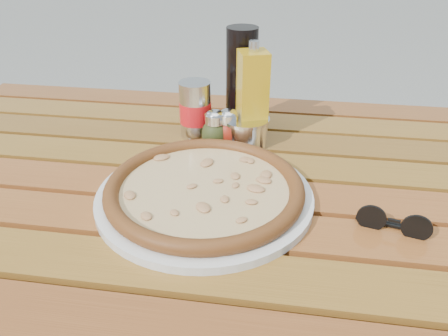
# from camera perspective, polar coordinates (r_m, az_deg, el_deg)

# --- Properties ---
(table) EXTENTS (1.40, 0.90, 0.75)m
(table) POSITION_cam_1_polar(r_m,az_deg,el_deg) (0.81, -0.22, -7.23)
(table) COLOR #3A210D
(table) RESTS_ON ground
(plate) EXTENTS (0.48, 0.48, 0.01)m
(plate) POSITION_cam_1_polar(r_m,az_deg,el_deg) (0.73, -2.53, -3.68)
(plate) COLOR silver
(plate) RESTS_ON table
(pizza) EXTENTS (0.41, 0.41, 0.03)m
(pizza) POSITION_cam_1_polar(r_m,az_deg,el_deg) (0.72, -2.56, -2.64)
(pizza) COLOR beige
(pizza) RESTS_ON plate
(pepper_shaker) EXTENTS (0.06, 0.06, 0.08)m
(pepper_shaker) POSITION_cam_1_polar(r_m,az_deg,el_deg) (0.89, 0.58, 5.12)
(pepper_shaker) COLOR #A52512
(pepper_shaker) RESTS_ON table
(oregano_shaker) EXTENTS (0.06, 0.06, 0.08)m
(oregano_shaker) POSITION_cam_1_polar(r_m,az_deg,el_deg) (0.88, -1.20, 5.00)
(oregano_shaker) COLOR #384019
(oregano_shaker) RESTS_ON table
(dark_bottle) EXTENTS (0.07, 0.07, 0.22)m
(dark_bottle) POSITION_cam_1_polar(r_m,az_deg,el_deg) (0.94, 2.30, 11.39)
(dark_bottle) COLOR black
(dark_bottle) RESTS_ON table
(soda_can) EXTENTS (0.07, 0.07, 0.12)m
(soda_can) POSITION_cam_1_polar(r_m,az_deg,el_deg) (0.92, -3.75, 7.53)
(soda_can) COLOR silver
(soda_can) RESTS_ON table
(olive_oil_cruet) EXTENTS (0.07, 0.07, 0.21)m
(olive_oil_cruet) POSITION_cam_1_polar(r_m,az_deg,el_deg) (0.89, 3.71, 9.12)
(olive_oil_cruet) COLOR #BC8E14
(olive_oil_cruet) RESTS_ON table
(parmesan_tin) EXTENTS (0.11, 0.11, 0.07)m
(parmesan_tin) POSITION_cam_1_polar(r_m,az_deg,el_deg) (0.90, 2.87, 4.89)
(parmesan_tin) COLOR white
(parmesan_tin) RESTS_ON table
(sunglasses) EXTENTS (0.11, 0.04, 0.04)m
(sunglasses) POSITION_cam_1_polar(r_m,az_deg,el_deg) (0.70, 21.27, -6.74)
(sunglasses) COLOR black
(sunglasses) RESTS_ON table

